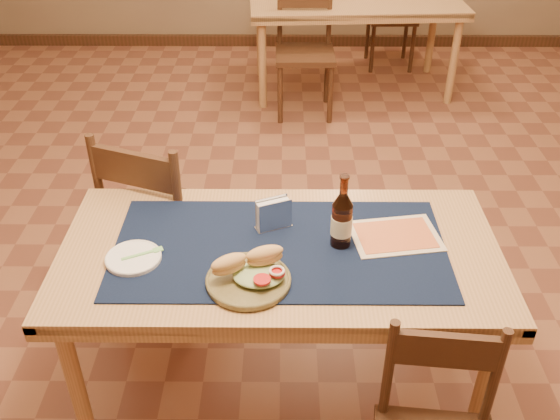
{
  "coord_description": "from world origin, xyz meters",
  "views": [
    {
      "loc": [
        0.01,
        -2.59,
        2.14
      ],
      "look_at": [
        0.0,
        -0.7,
        0.85
      ],
      "focal_mm": 40.0,
      "sensor_mm": 36.0,
      "label": 1
    }
  ],
  "objects_px": {
    "sandwich_plate": "(251,274)",
    "napkin_holder": "(274,215)",
    "chair_main_far": "(163,218)",
    "back_table": "(355,9)",
    "beer_bottle": "(342,220)",
    "main_table": "(280,266)"
  },
  "relations": [
    {
      "from": "back_table",
      "to": "sandwich_plate",
      "type": "bearing_deg",
      "value": -101.17
    },
    {
      "from": "sandwich_plate",
      "to": "back_table",
      "type": "bearing_deg",
      "value": 78.83
    },
    {
      "from": "main_table",
      "to": "back_table",
      "type": "bearing_deg",
      "value": 79.85
    },
    {
      "from": "main_table",
      "to": "sandwich_plate",
      "type": "height_order",
      "value": "sandwich_plate"
    },
    {
      "from": "beer_bottle",
      "to": "napkin_holder",
      "type": "height_order",
      "value": "beer_bottle"
    },
    {
      "from": "back_table",
      "to": "beer_bottle",
      "type": "xyz_separation_m",
      "value": [
        -0.36,
        -3.19,
        0.2
      ]
    },
    {
      "from": "main_table",
      "to": "napkin_holder",
      "type": "bearing_deg",
      "value": 101.15
    },
    {
      "from": "main_table",
      "to": "sandwich_plate",
      "type": "distance_m",
      "value": 0.24
    },
    {
      "from": "chair_main_far",
      "to": "sandwich_plate",
      "type": "height_order",
      "value": "chair_main_far"
    },
    {
      "from": "back_table",
      "to": "beer_bottle",
      "type": "height_order",
      "value": "beer_bottle"
    },
    {
      "from": "chair_main_far",
      "to": "sandwich_plate",
      "type": "distance_m",
      "value": 0.89
    },
    {
      "from": "chair_main_far",
      "to": "napkin_holder",
      "type": "distance_m",
      "value": 0.73
    },
    {
      "from": "main_table",
      "to": "sandwich_plate",
      "type": "relative_size",
      "value": 5.55
    },
    {
      "from": "back_table",
      "to": "napkin_holder",
      "type": "xyz_separation_m",
      "value": [
        -0.6,
        -3.09,
        0.15
      ]
    },
    {
      "from": "sandwich_plate",
      "to": "napkin_holder",
      "type": "distance_m",
      "value": 0.32
    },
    {
      "from": "main_table",
      "to": "beer_bottle",
      "type": "height_order",
      "value": "beer_bottle"
    },
    {
      "from": "back_table",
      "to": "beer_bottle",
      "type": "distance_m",
      "value": 3.22
    },
    {
      "from": "sandwich_plate",
      "to": "main_table",
      "type": "bearing_deg",
      "value": 62.89
    },
    {
      "from": "main_table",
      "to": "chair_main_far",
      "type": "xyz_separation_m",
      "value": [
        -0.54,
        0.53,
        -0.16
      ]
    },
    {
      "from": "chair_main_far",
      "to": "beer_bottle",
      "type": "xyz_separation_m",
      "value": [
        0.76,
        -0.51,
        0.36
      ]
    },
    {
      "from": "sandwich_plate",
      "to": "napkin_holder",
      "type": "xyz_separation_m",
      "value": [
        0.07,
        0.31,
        0.03
      ]
    },
    {
      "from": "chair_main_far",
      "to": "beer_bottle",
      "type": "bearing_deg",
      "value": -34.08
    }
  ]
}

